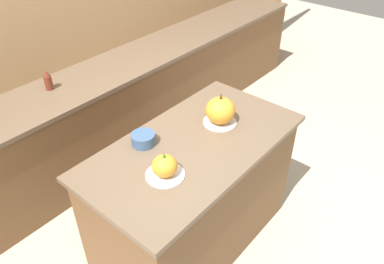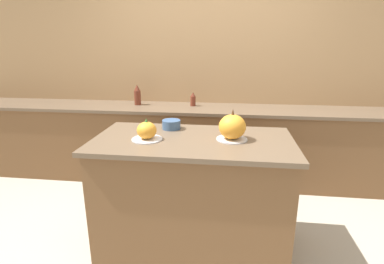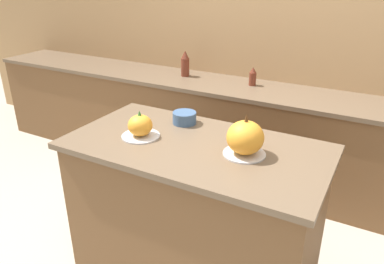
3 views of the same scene
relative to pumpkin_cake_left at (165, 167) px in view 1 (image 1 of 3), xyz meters
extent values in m
plane|color=#BCB29E|center=(0.33, 0.06, -0.99)|extent=(12.00, 12.00, 0.00)
cube|color=tan|center=(0.33, 1.67, 0.26)|extent=(8.00, 0.06, 2.50)
cube|color=brown|center=(0.33, 0.06, -0.54)|extent=(1.42, 0.72, 0.89)
cube|color=brown|center=(0.33, 0.06, -0.08)|extent=(1.48, 0.78, 0.03)
cube|color=brown|center=(0.33, 1.34, -0.56)|extent=(6.00, 0.56, 0.86)
cube|color=brown|center=(0.33, 1.34, -0.12)|extent=(6.00, 0.60, 0.03)
cylinder|color=silver|center=(0.00, 0.00, -0.06)|extent=(0.22, 0.22, 0.01)
ellipsoid|color=orange|center=(0.00, 0.00, 0.01)|extent=(0.14, 0.14, 0.13)
cone|color=#38702D|center=(0.00, 0.00, 0.08)|extent=(0.02, 0.02, 0.03)
cylinder|color=silver|center=(0.62, 0.08, -0.06)|extent=(0.23, 0.23, 0.01)
ellipsoid|color=orange|center=(0.62, 0.08, 0.04)|extent=(0.20, 0.20, 0.18)
cone|color=#4C2D14|center=(0.62, 0.08, 0.14)|extent=(0.02, 0.02, 0.05)
cylinder|color=maroon|center=(0.16, 1.42, -0.04)|extent=(0.06, 0.06, 0.11)
cone|color=maroon|center=(0.16, 1.42, 0.04)|extent=(0.06, 0.06, 0.05)
cylinder|color=#3D5B84|center=(0.12, 0.30, -0.03)|extent=(0.15, 0.15, 0.07)
camera|label=1|loc=(-1.09, -1.12, 1.38)|focal=35.00mm
camera|label=2|loc=(0.59, -2.02, 0.62)|focal=28.00mm
camera|label=3|loc=(1.22, -1.60, 0.85)|focal=35.00mm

